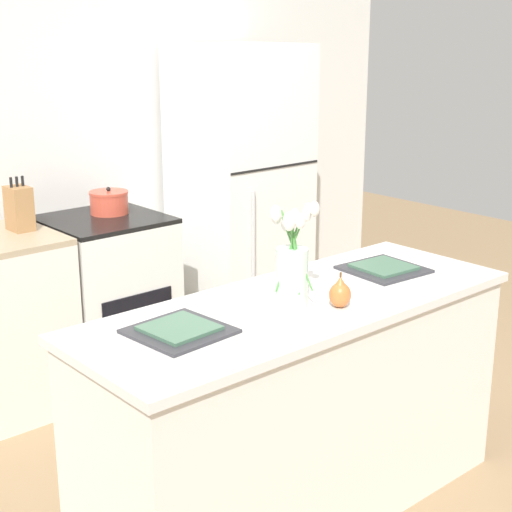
# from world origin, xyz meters

# --- Properties ---
(ground_plane) EXTENTS (10.00, 10.00, 0.00)m
(ground_plane) POSITION_xyz_m (0.00, 0.00, 0.00)
(ground_plane) COLOR #997A56
(back_wall) EXTENTS (5.20, 0.08, 2.70)m
(back_wall) POSITION_xyz_m (0.00, 2.00, 1.35)
(back_wall) COLOR silver
(back_wall) RESTS_ON ground_plane
(kitchen_island) EXTENTS (1.80, 0.66, 0.89)m
(kitchen_island) POSITION_xyz_m (0.00, 0.00, 0.45)
(kitchen_island) COLOR silver
(kitchen_island) RESTS_ON ground_plane
(stove_range) EXTENTS (0.60, 0.61, 0.91)m
(stove_range) POSITION_xyz_m (0.10, 1.60, 0.45)
(stove_range) COLOR silver
(stove_range) RESTS_ON ground_plane
(refrigerator) EXTENTS (0.68, 0.67, 1.79)m
(refrigerator) POSITION_xyz_m (1.05, 1.60, 0.89)
(refrigerator) COLOR white
(refrigerator) RESTS_ON ground_plane
(flower_vase) EXTENTS (0.17, 0.17, 0.40)m
(flower_vase) POSITION_xyz_m (-0.06, -0.01, 1.05)
(flower_vase) COLOR silver
(flower_vase) RESTS_ON kitchen_island
(pear_figurine) EXTENTS (0.08, 0.08, 0.13)m
(pear_figurine) POSITION_xyz_m (0.06, -0.15, 0.95)
(pear_figurine) COLOR #C66B33
(pear_figurine) RESTS_ON kitchen_island
(plate_setting_left) EXTENTS (0.32, 0.32, 0.02)m
(plate_setting_left) POSITION_xyz_m (-0.53, 0.04, 0.90)
(plate_setting_left) COLOR #333338
(plate_setting_left) RESTS_ON kitchen_island
(plate_setting_right) EXTENTS (0.32, 0.32, 0.02)m
(plate_setting_right) POSITION_xyz_m (0.53, 0.04, 0.90)
(plate_setting_right) COLOR #333338
(plate_setting_right) RESTS_ON kitchen_island
(cooking_pot) EXTENTS (0.21, 0.21, 0.15)m
(cooking_pot) POSITION_xyz_m (0.17, 1.66, 0.97)
(cooking_pot) COLOR #CC4C38
(cooking_pot) RESTS_ON stove_range
(knife_block) EXTENTS (0.10, 0.14, 0.27)m
(knife_block) POSITION_xyz_m (-0.35, 1.64, 1.02)
(knife_block) COLOR #A37547
(knife_block) RESTS_ON back_counter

